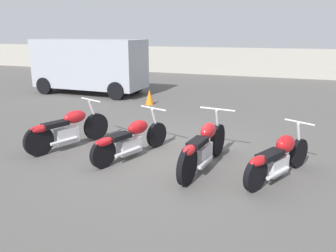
# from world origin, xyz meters

# --- Properties ---
(ground_plane) EXTENTS (60.00, 60.00, 0.00)m
(ground_plane) POSITION_xyz_m (0.00, 0.00, 0.00)
(ground_plane) COLOR #514F4C
(fence_back) EXTENTS (40.00, 0.04, 1.65)m
(fence_back) POSITION_xyz_m (0.00, 13.72, 0.82)
(fence_back) COLOR #9E998E
(fence_back) RESTS_ON ground_plane
(motorcycle_slot_0) EXTENTS (1.01, 2.01, 1.02)m
(motorcycle_slot_0) POSITION_xyz_m (-2.29, -0.36, 0.43)
(motorcycle_slot_0) COLOR black
(motorcycle_slot_0) RESTS_ON ground_plane
(motorcycle_slot_1) EXTENTS (0.98, 2.04, 0.94)m
(motorcycle_slot_1) POSITION_xyz_m (-0.70, -0.41, 0.39)
(motorcycle_slot_1) COLOR black
(motorcycle_slot_1) RESTS_ON ground_plane
(motorcycle_slot_2) EXTENTS (0.74, 2.25, 1.04)m
(motorcycle_slot_2) POSITION_xyz_m (0.88, -0.49, 0.44)
(motorcycle_slot_2) COLOR black
(motorcycle_slot_2) RESTS_ON ground_plane
(motorcycle_slot_3) EXTENTS (1.06, 1.86, 0.94)m
(motorcycle_slot_3) POSITION_xyz_m (2.22, -0.45, 0.40)
(motorcycle_slot_3) COLOR black
(motorcycle_slot_3) RESTS_ON ground_plane
(parked_van) EXTENTS (4.66, 1.97, 2.24)m
(parked_van) POSITION_xyz_m (-5.65, 5.71, 1.24)
(parked_van) COLOR #999EA8
(parked_van) RESTS_ON ground_plane
(traffic_cone_far) EXTENTS (0.29, 0.29, 0.55)m
(traffic_cone_far) POSITION_xyz_m (-2.39, 4.49, 0.27)
(traffic_cone_far) COLOR orange
(traffic_cone_far) RESTS_ON ground_plane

